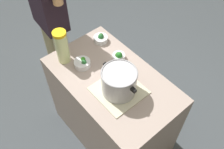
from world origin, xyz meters
name	(u,v)px	position (x,y,z in m)	size (l,w,h in m)	color
ground_plane	(112,131)	(0.00, 0.00, 0.00)	(8.00, 8.00, 0.00)	#43494E
counter_slab	(112,109)	(0.00, 0.00, 0.43)	(1.07, 0.64, 0.87)	#A49186
dish_cloth	(119,90)	(-0.12, 0.04, 0.87)	(0.34, 0.34, 0.01)	beige
cooking_pot	(119,81)	(-0.12, 0.04, 0.98)	(0.32, 0.26, 0.20)	#B7B7BC
lemonade_pitcher	(62,47)	(0.40, 0.17, 1.02)	(0.10, 0.10, 0.29)	#E1EC9E
broccoli_bowl_front	(101,38)	(0.38, -0.20, 0.90)	(0.12, 0.12, 0.07)	silver
broccoli_bowl_center	(119,56)	(0.12, -0.18, 0.90)	(0.10, 0.10, 0.08)	silver
broccoli_bowl_back	(82,63)	(0.25, 0.09, 0.90)	(0.13, 0.13, 0.07)	silver
person_cook	(50,19)	(0.81, 0.02, 0.96)	(0.50, 0.22, 1.73)	tan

